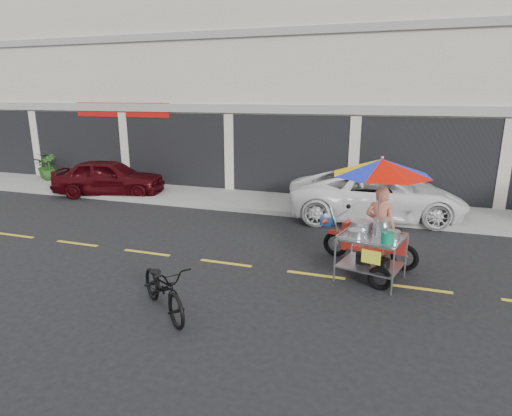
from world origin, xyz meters
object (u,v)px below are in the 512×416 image
(near_bicycle, at_px, (164,288))
(maroon_sedan, at_px, (109,177))
(white_pickup, at_px, (376,195))
(food_vendor_rig, at_px, (378,200))

(near_bicycle, bearing_deg, maroon_sedan, 81.34)
(maroon_sedan, xyz_separation_m, white_pickup, (9.37, 0.01, 0.04))
(near_bicycle, relative_size, food_vendor_rig, 0.71)
(near_bicycle, xyz_separation_m, food_vendor_rig, (3.25, 2.85, 1.10))
(white_pickup, relative_size, near_bicycle, 2.90)
(maroon_sedan, bearing_deg, near_bicycle, -153.30)
(white_pickup, xyz_separation_m, food_vendor_rig, (0.24, -4.21, 0.85))
(near_bicycle, bearing_deg, food_vendor_rig, -9.41)
(maroon_sedan, relative_size, near_bicycle, 2.23)
(maroon_sedan, distance_m, near_bicycle, 9.50)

